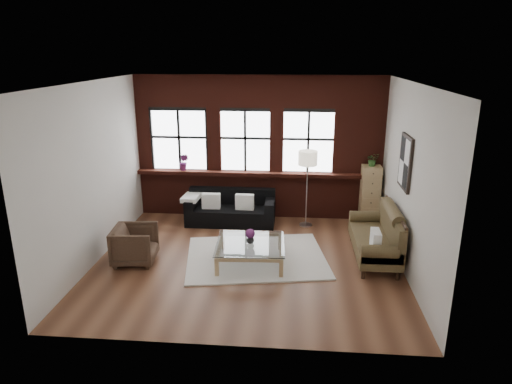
# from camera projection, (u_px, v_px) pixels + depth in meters

# --- Properties ---
(floor) EXTENTS (5.50, 5.50, 0.00)m
(floor) POSITION_uv_depth(u_px,v_px,m) (248.00, 261.00, 8.36)
(floor) COLOR #573120
(floor) RESTS_ON ground
(ceiling) EXTENTS (5.50, 5.50, 0.00)m
(ceiling) POSITION_uv_depth(u_px,v_px,m) (247.00, 82.00, 7.40)
(ceiling) COLOR white
(ceiling) RESTS_ON ground
(wall_back) EXTENTS (5.50, 0.00, 5.50)m
(wall_back) POSITION_uv_depth(u_px,v_px,m) (259.00, 148.00, 10.25)
(wall_back) COLOR beige
(wall_back) RESTS_ON ground
(wall_front) EXTENTS (5.50, 0.00, 5.50)m
(wall_front) POSITION_uv_depth(u_px,v_px,m) (226.00, 233.00, 5.50)
(wall_front) COLOR beige
(wall_front) RESTS_ON ground
(wall_left) EXTENTS (0.00, 5.00, 5.00)m
(wall_left) POSITION_uv_depth(u_px,v_px,m) (94.00, 174.00, 8.10)
(wall_left) COLOR beige
(wall_left) RESTS_ON ground
(wall_right) EXTENTS (0.00, 5.00, 5.00)m
(wall_right) POSITION_uv_depth(u_px,v_px,m) (410.00, 181.00, 7.65)
(wall_right) COLOR beige
(wall_right) RESTS_ON ground
(brick_backwall) EXTENTS (5.50, 0.12, 3.20)m
(brick_backwall) POSITION_uv_depth(u_px,v_px,m) (259.00, 148.00, 10.20)
(brick_backwall) COLOR #451710
(brick_backwall) RESTS_ON floor
(sill_ledge) EXTENTS (5.50, 0.30, 0.08)m
(sill_ledge) POSITION_uv_depth(u_px,v_px,m) (258.00, 173.00, 10.28)
(sill_ledge) COLOR #451710
(sill_ledge) RESTS_ON brick_backwall
(window_left) EXTENTS (1.38, 0.10, 1.50)m
(window_left) POSITION_uv_depth(u_px,v_px,m) (179.00, 140.00, 10.31)
(window_left) COLOR black
(window_left) RESTS_ON brick_backwall
(window_mid) EXTENTS (1.38, 0.10, 1.50)m
(window_mid) POSITION_uv_depth(u_px,v_px,m) (245.00, 141.00, 10.19)
(window_mid) COLOR black
(window_mid) RESTS_ON brick_backwall
(window_right) EXTENTS (1.38, 0.10, 1.50)m
(window_right) POSITION_uv_depth(u_px,v_px,m) (308.00, 142.00, 10.07)
(window_right) COLOR black
(window_right) RESTS_ON brick_backwall
(wall_poster) EXTENTS (0.05, 0.74, 0.94)m
(wall_poster) POSITION_uv_depth(u_px,v_px,m) (406.00, 162.00, 7.86)
(wall_poster) COLOR black
(wall_poster) RESTS_ON wall_right
(shag_rug) EXTENTS (2.83, 2.39, 0.03)m
(shag_rug) POSITION_uv_depth(u_px,v_px,m) (256.00, 257.00, 8.50)
(shag_rug) COLOR beige
(shag_rug) RESTS_ON floor
(dark_sofa) EXTENTS (1.94, 0.79, 0.70)m
(dark_sofa) POSITION_uv_depth(u_px,v_px,m) (231.00, 208.00, 10.10)
(dark_sofa) COLOR black
(dark_sofa) RESTS_ON floor
(pillow_a) EXTENTS (0.40, 0.15, 0.34)m
(pillow_a) POSITION_uv_depth(u_px,v_px,m) (211.00, 201.00, 9.99)
(pillow_a) COLOR white
(pillow_a) RESTS_ON dark_sofa
(pillow_b) EXTENTS (0.41, 0.16, 0.34)m
(pillow_b) POSITION_uv_depth(u_px,v_px,m) (245.00, 202.00, 9.93)
(pillow_b) COLOR white
(pillow_b) RESTS_ON dark_sofa
(vintage_settee) EXTENTS (0.83, 1.87, 1.00)m
(vintage_settee) POSITION_uv_depth(u_px,v_px,m) (374.00, 233.00, 8.33)
(vintage_settee) COLOR #4A3C22
(vintage_settee) RESTS_ON floor
(pillow_settee) EXTENTS (0.15, 0.38, 0.34)m
(pillow_settee) POSITION_uv_depth(u_px,v_px,m) (376.00, 240.00, 7.77)
(pillow_settee) COLOR white
(pillow_settee) RESTS_ON vintage_settee
(armchair) EXTENTS (0.82, 0.80, 0.69)m
(armchair) POSITION_uv_depth(u_px,v_px,m) (135.00, 245.00, 8.23)
(armchair) COLOR #39281C
(armchair) RESTS_ON floor
(coffee_table) EXTENTS (1.27, 1.27, 0.41)m
(coffee_table) POSITION_uv_depth(u_px,v_px,m) (250.00, 253.00, 8.24)
(coffee_table) COLOR tan
(coffee_table) RESTS_ON shag_rug
(vase) EXTENTS (0.18, 0.18, 0.15)m
(vase) POSITION_uv_depth(u_px,v_px,m) (250.00, 239.00, 8.15)
(vase) COLOR #B2B2B2
(vase) RESTS_ON coffee_table
(flowers) EXTENTS (0.17, 0.17, 0.17)m
(flowers) POSITION_uv_depth(u_px,v_px,m) (250.00, 234.00, 8.12)
(flowers) COLOR #61215B
(flowers) RESTS_ON vase
(drawer_chest) EXTENTS (0.40, 0.40, 1.31)m
(drawer_chest) POSITION_uv_depth(u_px,v_px,m) (370.00, 195.00, 10.02)
(drawer_chest) COLOR tan
(drawer_chest) RESTS_ON floor
(potted_plant_top) EXTENTS (0.29, 0.26, 0.29)m
(potted_plant_top) POSITION_uv_depth(u_px,v_px,m) (373.00, 160.00, 9.78)
(potted_plant_top) COLOR #2D5923
(potted_plant_top) RESTS_ON drawer_chest
(floor_lamp) EXTENTS (0.40, 0.40, 1.82)m
(floor_lamp) POSITION_uv_depth(u_px,v_px,m) (307.00, 186.00, 9.80)
(floor_lamp) COLOR #A5A5A8
(floor_lamp) RESTS_ON floor
(sill_plant) EXTENTS (0.25, 0.22, 0.39)m
(sill_plant) POSITION_uv_depth(u_px,v_px,m) (184.00, 162.00, 10.32)
(sill_plant) COLOR #61215B
(sill_plant) RESTS_ON sill_ledge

